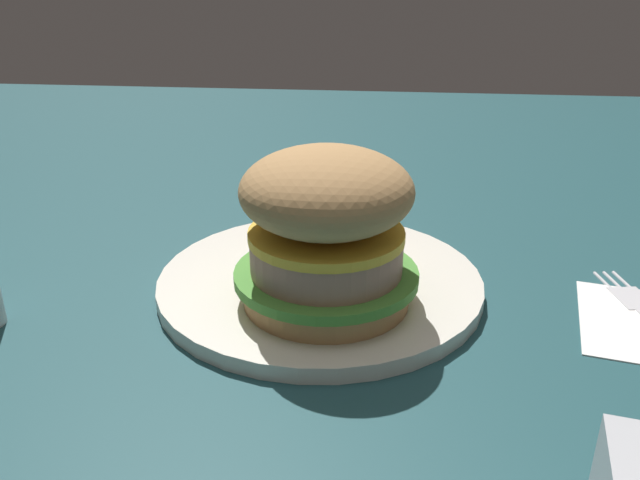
# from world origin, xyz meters

# --- Properties ---
(ground_plane) EXTENTS (1.60, 1.60, 0.00)m
(ground_plane) POSITION_xyz_m (0.00, 0.00, 0.00)
(ground_plane) COLOR #1E474C
(plate) EXTENTS (0.25, 0.25, 0.01)m
(plate) POSITION_xyz_m (-0.03, -0.03, 0.01)
(plate) COLOR silver
(plate) RESTS_ON ground_plane
(sandwich) EXTENTS (0.13, 0.13, 0.11)m
(sandwich) POSITION_xyz_m (-0.07, -0.04, 0.07)
(sandwich) COLOR tan
(sandwich) RESTS_ON plate
(fries_pile) EXTENTS (0.10, 0.10, 0.01)m
(fries_pile) POSITION_xyz_m (0.02, -0.04, 0.02)
(fries_pile) COLOR gold
(fries_pile) RESTS_ON plate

